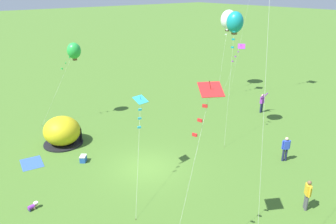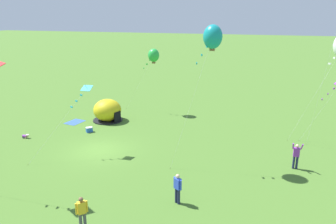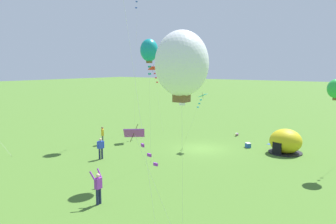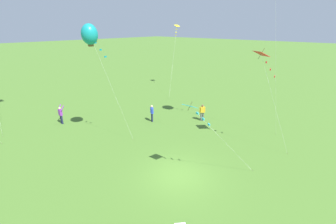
# 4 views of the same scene
# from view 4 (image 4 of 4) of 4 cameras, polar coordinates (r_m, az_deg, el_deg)

# --- Properties ---
(ground_plane) EXTENTS (300.00, 300.00, 0.00)m
(ground_plane) POSITION_cam_4_polar(r_m,az_deg,el_deg) (15.04, 2.74, -15.87)
(ground_plane) COLOR #477028
(person_watching_sky) EXTENTS (0.49, 0.68, 1.89)m
(person_watching_sky) POSITION_cam_4_polar(r_m,az_deg,el_deg) (24.21, -25.59, -0.50)
(person_watching_sky) COLOR #1E2347
(person_watching_sky) RESTS_ON ground
(person_with_toddler) EXTENTS (0.45, 0.44, 1.72)m
(person_with_toddler) POSITION_cam_4_polar(r_m,az_deg,el_deg) (22.83, 8.69, 0.08)
(person_with_toddler) COLOR #4C4C51
(person_with_toddler) RESTS_ON ground
(person_near_tent) EXTENTS (0.40, 0.52, 1.72)m
(person_near_tent) POSITION_cam_4_polar(r_m,az_deg,el_deg) (22.43, -4.11, -0.11)
(person_near_tent) COLOR #1E2347
(person_near_tent) RESTS_ON ground
(kite_cyan) EXTENTS (3.81, 3.23, 5.08)m
(kite_cyan) POSITION_cam_4_polar(r_m,az_deg,el_deg) (12.86, 6.78, 0.32)
(kite_cyan) COLOR silver
(kite_cyan) RESTS_ON ground
(kite_teal) EXTENTS (2.27, 2.81, 9.21)m
(kite_teal) POSITION_cam_4_polar(r_m,az_deg,el_deg) (18.11, -19.30, 18.11)
(kite_teal) COLOR silver
(kite_teal) RESTS_ON ground
(kite_yellow) EXTENTS (6.12, 3.94, 9.34)m
(kite_yellow) POSITION_cam_4_polar(r_m,az_deg,el_deg) (34.54, 2.18, 20.32)
(kite_yellow) COLOR silver
(kite_yellow) RESTS_ON ground
(kite_red) EXTENTS (1.33, 3.38, 7.60)m
(kite_red) POSITION_cam_4_polar(r_m,az_deg,el_deg) (17.34, 23.03, 12.53)
(kite_red) COLOR silver
(kite_red) RESTS_ON ground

